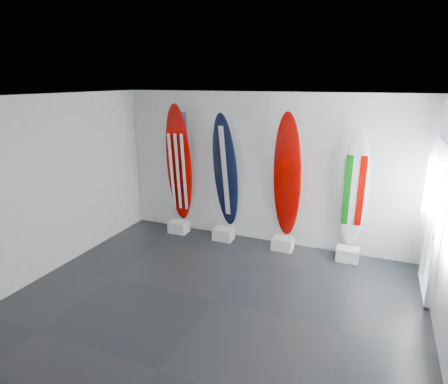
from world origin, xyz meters
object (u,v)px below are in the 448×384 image
at_px(surfboard_navy, 225,172).
at_px(surfboard_italy, 354,191).
at_px(surfboard_usa, 179,164).
at_px(surfboard_swiss, 287,177).

xyz_separation_m(surfboard_navy, surfboard_italy, (2.48, 0.00, -0.12)).
xyz_separation_m(surfboard_usa, surfboard_navy, (1.06, 0.00, -0.07)).
distance_m(surfboard_usa, surfboard_italy, 3.54).
distance_m(surfboard_navy, surfboard_swiss, 1.26).
bearing_deg(surfboard_swiss, surfboard_usa, -172.49).
relative_size(surfboard_navy, surfboard_italy, 1.12).
distance_m(surfboard_swiss, surfboard_italy, 1.23).
height_order(surfboard_usa, surfboard_navy, surfboard_usa).
xyz_separation_m(surfboard_usa, surfboard_swiss, (2.32, 0.00, -0.04)).
bearing_deg(surfboard_italy, surfboard_navy, 175.70).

